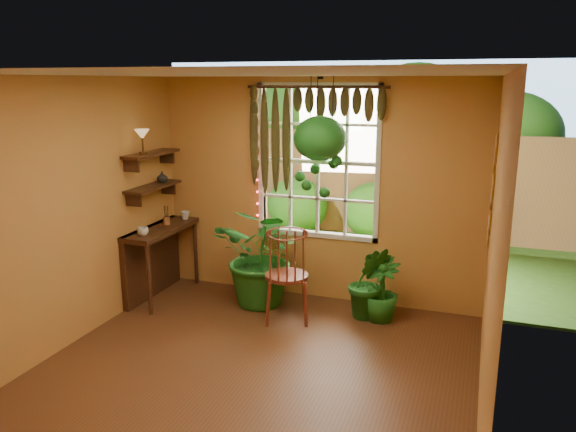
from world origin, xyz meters
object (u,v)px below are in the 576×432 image
Objects in this scene: potted_plant_left at (264,256)px; potted_plant_mid at (369,282)px; counter_ledge at (155,253)px; windsor_chair at (287,288)px; hanging_basket at (320,146)px.

potted_plant_left is 1.44× the size of potted_plant_mid.
potted_plant_mid is (2.67, 0.20, -0.12)m from counter_ledge.
potted_plant_mid is at bearing 2.53° from windsor_chair.
potted_plant_left reaches higher than counter_ledge.
hanging_basket is at bearing 20.25° from potted_plant_left.
hanging_basket is (0.61, 0.22, 1.31)m from potted_plant_left.
counter_ledge is 2.47m from hanging_basket.
potted_plant_left is at bearing -178.25° from potted_plant_mid.
windsor_chair is 1.66m from hanging_basket.
hanging_basket is (-0.66, 0.19, 1.50)m from potted_plant_mid.
windsor_chair reaches higher than potted_plant_mid.
potted_plant_left is (1.40, 0.16, 0.07)m from counter_ledge.
counter_ledge is at bearing -173.34° from potted_plant_left.
counter_ledge is 0.88× the size of hanging_basket.
windsor_chair is 1.53× the size of potted_plant_mid.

